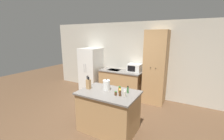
# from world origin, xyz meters

# --- Properties ---
(ground_plane) EXTENTS (14.00, 14.00, 0.00)m
(ground_plane) POSITION_xyz_m (0.00, 0.00, 0.00)
(ground_plane) COLOR brown
(wall_back) EXTENTS (7.20, 0.06, 2.60)m
(wall_back) POSITION_xyz_m (0.00, 2.33, 1.30)
(wall_back) COLOR beige
(wall_back) RESTS_ON ground_plane
(refrigerator) EXTENTS (0.73, 0.75, 1.66)m
(refrigerator) POSITION_xyz_m (-1.65, 1.93, 0.83)
(refrigerator) COLOR white
(refrigerator) RESTS_ON ground_plane
(back_counter) EXTENTS (1.54, 0.66, 0.91)m
(back_counter) POSITION_xyz_m (-0.38, 1.99, 0.46)
(back_counter) COLOR tan
(back_counter) RESTS_ON ground_plane
(pantry_cabinet) EXTENTS (0.66, 0.64, 2.30)m
(pantry_cabinet) POSITION_xyz_m (0.84, 1.99, 1.15)
(pantry_cabinet) COLOR tan
(pantry_cabinet) RESTS_ON ground_plane
(kitchen_island) EXTENTS (1.31, 0.88, 0.92)m
(kitchen_island) POSITION_xyz_m (0.30, -0.03, 0.46)
(kitchen_island) COLOR tan
(kitchen_island) RESTS_ON ground_plane
(microwave) EXTENTS (0.45, 0.37, 0.27)m
(microwave) POSITION_xyz_m (0.11, 2.10, 1.05)
(microwave) COLOR white
(microwave) RESTS_ON back_counter
(knife_block) EXTENTS (0.09, 0.08, 0.32)m
(knife_block) POSITION_xyz_m (-0.21, -0.08, 1.04)
(knife_block) COLOR tan
(knife_block) RESTS_ON kitchen_island
(spice_bottle_tall_dark) EXTENTS (0.05, 0.05, 0.15)m
(spice_bottle_tall_dark) POSITION_xyz_m (0.61, -0.11, 0.99)
(spice_bottle_tall_dark) COLOR #563319
(spice_bottle_tall_dark) RESTS_ON kitchen_island
(spice_bottle_short_red) EXTENTS (0.06, 0.06, 0.15)m
(spice_bottle_short_red) POSITION_xyz_m (0.53, 0.04, 0.99)
(spice_bottle_short_red) COLOR orange
(spice_bottle_short_red) RESTS_ON kitchen_island
(spice_bottle_amber_oil) EXTENTS (0.05, 0.05, 0.14)m
(spice_bottle_amber_oil) POSITION_xyz_m (0.71, -0.08, 0.99)
(spice_bottle_amber_oil) COLOR beige
(spice_bottle_amber_oil) RESTS_ON kitchen_island
(spice_bottle_green_herb) EXTENTS (0.05, 0.05, 0.09)m
(spice_bottle_green_herb) POSITION_xyz_m (0.52, -0.12, 0.96)
(spice_bottle_green_herb) COLOR #563319
(spice_bottle_green_herb) RESTS_ON kitchen_island
(spice_bottle_pale_salt) EXTENTS (0.04, 0.04, 0.16)m
(spice_bottle_pale_salt) POSITION_xyz_m (0.69, 0.12, 1.00)
(spice_bottle_pale_salt) COLOR #337033
(spice_bottle_pale_salt) RESTS_ON kitchen_island
(kettle) EXTENTS (0.16, 0.16, 0.26)m
(kettle) POSITION_xyz_m (0.20, 0.05, 1.04)
(kettle) COLOR white
(kettle) RESTS_ON kitchen_island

